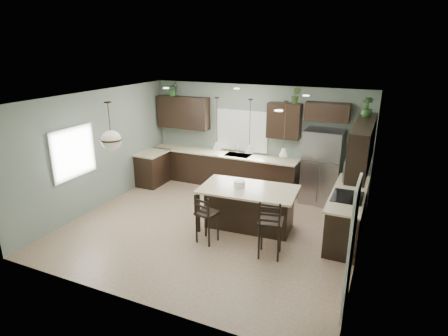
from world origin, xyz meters
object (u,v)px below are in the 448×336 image
Objects in this scene: serving_dish at (239,184)px; bar_stool_left at (207,218)px; kitchen_island at (248,208)px; plant_back_left at (173,89)px; refrigerator at (322,167)px; bar_stool_right at (270,228)px.

bar_stool_left is (-0.33, -0.87, -0.47)m from serving_dish.
plant_back_left is (-3.16, 2.28, 2.13)m from kitchen_island.
serving_dish is at bearing 79.02° from bar_stool_left.
kitchen_island is at bearing 68.87° from bar_stool_left.
serving_dish is at bearing -122.27° from refrigerator.
plant_back_left reaches higher than bar_stool_right.
serving_dish is 0.61× the size of plant_back_left.
refrigerator is at bearing -2.30° from plant_back_left.
kitchen_island is 4.44m from plant_back_left.
refrigerator is 3.45m from bar_stool_left.
plant_back_left reaches higher than kitchen_island.
plant_back_left is at bearing 142.21° from serving_dish.
bar_stool_left is 4.61m from plant_back_left.
bar_stool_left is at bearing 170.11° from bar_stool_right.
bar_stool_left is at bearing -119.23° from refrigerator.
bar_stool_left is at bearing -125.05° from kitchen_island.
refrigerator reaches higher than bar_stool_left.
bar_stool_left is (-0.53, -0.88, 0.06)m from kitchen_island.
bar_stool_right is at bearing -97.11° from refrigerator.
plant_back_left is (-2.63, 3.16, 2.08)m from bar_stool_left.
plant_back_left is at bearing 131.16° from bar_stool_right.
serving_dish is 0.23× the size of bar_stool_left.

